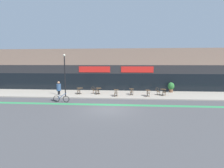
{
  "coord_description": "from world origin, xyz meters",
  "views": [
    {
      "loc": [
        1.56,
        -14.6,
        3.99
      ],
      "look_at": [
        -0.14,
        5.58,
        1.57
      ],
      "focal_mm": 28.0,
      "sensor_mm": 36.0,
      "label": 1
    }
  ],
  "objects_px": {
    "bistro_table_0": "(80,90)",
    "bistro_table_2": "(116,91)",
    "bistro_table_4": "(148,92)",
    "lamp_post": "(65,72)",
    "bistro_table_3": "(132,91)",
    "bistro_table_1": "(99,90)",
    "cafe_chair_1_side": "(94,90)",
    "cafe_chair_2_near": "(116,92)",
    "cafe_chair_5_near": "(164,92)",
    "planter_pot": "(171,87)",
    "cyclist_0": "(59,90)",
    "cafe_chair_4_near": "(148,92)",
    "cafe_chair_3_near": "(132,91)",
    "bistro_table_5": "(163,91)",
    "cafe_chair_1_near": "(98,90)",
    "cafe_chair_5_side": "(158,91)",
    "cafe_chair_0_near": "(79,90)"
  },
  "relations": [
    {
      "from": "cafe_chair_5_near",
      "to": "planter_pot",
      "type": "xyz_separation_m",
      "value": [
        1.5,
        2.94,
        0.21
      ]
    },
    {
      "from": "bistro_table_3",
      "to": "cafe_chair_1_near",
      "type": "relative_size",
      "value": 0.79
    },
    {
      "from": "bistro_table_5",
      "to": "cafe_chair_4_near",
      "type": "bearing_deg",
      "value": -145.99
    },
    {
      "from": "bistro_table_5",
      "to": "cafe_chair_2_near",
      "type": "distance_m",
      "value": 5.89
    },
    {
      "from": "cafe_chair_2_near",
      "to": "planter_pot",
      "type": "height_order",
      "value": "planter_pot"
    },
    {
      "from": "cafe_chair_1_side",
      "to": "cafe_chair_4_near",
      "type": "relative_size",
      "value": 1.0
    },
    {
      "from": "bistro_table_1",
      "to": "cafe_chair_5_near",
      "type": "height_order",
      "value": "cafe_chair_5_near"
    },
    {
      "from": "cafe_chair_1_side",
      "to": "lamp_post",
      "type": "xyz_separation_m",
      "value": [
        -2.87,
        -2.31,
        2.33
      ]
    },
    {
      "from": "bistro_table_4",
      "to": "bistro_table_3",
      "type": "bearing_deg",
      "value": 157.6
    },
    {
      "from": "bistro_table_5",
      "to": "cafe_chair_5_near",
      "type": "relative_size",
      "value": 0.82
    },
    {
      "from": "bistro_table_5",
      "to": "lamp_post",
      "type": "relative_size",
      "value": 0.15
    },
    {
      "from": "bistro_table_2",
      "to": "cafe_chair_3_near",
      "type": "bearing_deg",
      "value": 12.59
    },
    {
      "from": "bistro_table_4",
      "to": "cafe_chair_1_side",
      "type": "relative_size",
      "value": 0.78
    },
    {
      "from": "cafe_chair_1_near",
      "to": "cafe_chair_4_near",
      "type": "height_order",
      "value": "same"
    },
    {
      "from": "cafe_chair_4_near",
      "to": "cafe_chair_2_near",
      "type": "bearing_deg",
      "value": 100.64
    },
    {
      "from": "cafe_chair_3_near",
      "to": "cafe_chair_1_side",
      "type": "bearing_deg",
      "value": 88.16
    },
    {
      "from": "bistro_table_1",
      "to": "bistro_table_3",
      "type": "bearing_deg",
      "value": -3.13
    },
    {
      "from": "planter_pot",
      "to": "bistro_table_1",
      "type": "bearing_deg",
      "value": -168.1
    },
    {
      "from": "bistro_table_0",
      "to": "bistro_table_4",
      "type": "relative_size",
      "value": 1.09
    },
    {
      "from": "cafe_chair_1_near",
      "to": "lamp_post",
      "type": "height_order",
      "value": "lamp_post"
    },
    {
      "from": "cafe_chair_1_side",
      "to": "bistro_table_4",
      "type": "bearing_deg",
      "value": -10.5
    },
    {
      "from": "cafe_chair_0_near",
      "to": "cafe_chair_2_near",
      "type": "distance_m",
      "value": 4.85
    },
    {
      "from": "bistro_table_3",
      "to": "cafe_chair_3_near",
      "type": "relative_size",
      "value": 0.79
    },
    {
      "from": "cafe_chair_4_near",
      "to": "cafe_chair_5_side",
      "type": "bearing_deg",
      "value": -38.79
    },
    {
      "from": "bistro_table_1",
      "to": "lamp_post",
      "type": "height_order",
      "value": "lamp_post"
    },
    {
      "from": "bistro_table_0",
      "to": "lamp_post",
      "type": "xyz_separation_m",
      "value": [
        -1.11,
        -2.2,
        2.32
      ]
    },
    {
      "from": "bistro_table_3",
      "to": "cafe_chair_4_near",
      "type": "height_order",
      "value": "cafe_chair_4_near"
    },
    {
      "from": "bistro_table_0",
      "to": "cafe_chair_1_side",
      "type": "relative_size",
      "value": 0.85
    },
    {
      "from": "bistro_table_0",
      "to": "cafe_chair_4_near",
      "type": "bearing_deg",
      "value": -10.19
    },
    {
      "from": "bistro_table_0",
      "to": "bistro_table_2",
      "type": "bearing_deg",
      "value": -13.74
    },
    {
      "from": "bistro_table_3",
      "to": "cafe_chair_2_near",
      "type": "distance_m",
      "value": 2.49
    },
    {
      "from": "bistro_table_2",
      "to": "lamp_post",
      "type": "bearing_deg",
      "value": -169.85
    },
    {
      "from": "bistro_table_2",
      "to": "bistro_table_4",
      "type": "distance_m",
      "value": 3.74
    },
    {
      "from": "cafe_chair_4_near",
      "to": "cafe_chair_3_near",
      "type": "bearing_deg",
      "value": 74.2
    },
    {
      "from": "planter_pot",
      "to": "cyclist_0",
      "type": "height_order",
      "value": "cyclist_0"
    },
    {
      "from": "bistro_table_4",
      "to": "cyclist_0",
      "type": "xyz_separation_m",
      "value": [
        -9.37,
        -3.6,
        0.65
      ]
    },
    {
      "from": "bistro_table_0",
      "to": "cafe_chair_5_side",
      "type": "height_order",
      "value": "cafe_chair_5_side"
    },
    {
      "from": "cafe_chair_0_near",
      "to": "cafe_chair_5_side",
      "type": "xyz_separation_m",
      "value": [
        9.76,
        0.41,
        0.0
      ]
    },
    {
      "from": "bistro_table_2",
      "to": "bistro_table_1",
      "type": "bearing_deg",
      "value": 151.53
    },
    {
      "from": "bistro_table_2",
      "to": "cafe_chair_0_near",
      "type": "height_order",
      "value": "cafe_chair_0_near"
    },
    {
      "from": "cafe_chair_2_near",
      "to": "cafe_chair_3_near",
      "type": "xyz_separation_m",
      "value": [
        1.84,
        1.04,
        0.0
      ]
    },
    {
      "from": "lamp_post",
      "to": "bistro_table_3",
      "type": "bearing_deg",
      "value": 15.15
    },
    {
      "from": "cafe_chair_2_near",
      "to": "cafe_chair_5_near",
      "type": "height_order",
      "value": "same"
    },
    {
      "from": "bistro_table_2",
      "to": "planter_pot",
      "type": "distance_m",
      "value": 7.88
    },
    {
      "from": "bistro_table_1",
      "to": "bistro_table_4",
      "type": "bearing_deg",
      "value": -9.38
    },
    {
      "from": "bistro_table_3",
      "to": "cafe_chair_5_near",
      "type": "relative_size",
      "value": 0.79
    },
    {
      "from": "cafe_chair_2_near",
      "to": "cafe_chair_5_side",
      "type": "relative_size",
      "value": 1.0
    },
    {
      "from": "planter_pot",
      "to": "cafe_chair_3_near",
      "type": "bearing_deg",
      "value": -151.8
    },
    {
      "from": "cafe_chair_4_near",
      "to": "lamp_post",
      "type": "bearing_deg",
      "value": 100.67
    },
    {
      "from": "cafe_chair_1_side",
      "to": "cafe_chair_2_near",
      "type": "relative_size",
      "value": 1.0
    }
  ]
}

